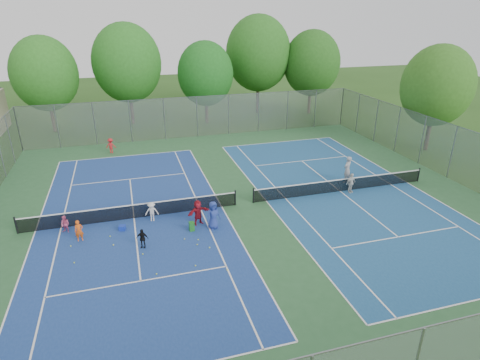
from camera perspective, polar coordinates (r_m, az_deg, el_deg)
name	(u,v)px	position (r m, az deg, el deg)	size (l,w,h in m)	color
ground	(244,204)	(26.16, 0.62, -3.44)	(120.00, 120.00, 0.00)	#254C17
court_pad	(244,204)	(26.16, 0.62, -3.43)	(32.00, 32.00, 0.01)	#2A5931
court_left	(134,218)	(25.23, -14.84, -5.28)	(10.97, 23.77, 0.01)	navy
court_right	(340,191)	(28.80, 14.07, -1.57)	(10.97, 23.77, 0.01)	navy
net_left	(133,212)	(25.03, -14.94, -4.40)	(12.87, 0.10, 0.91)	black
net_right	(341,186)	(28.63, 14.15, -0.77)	(12.87, 0.10, 0.91)	black
fence_north	(197,117)	(40.19, -6.12, 8.92)	(32.00, 0.10, 4.00)	gray
fence_east	(452,153)	(33.45, 27.92, 3.47)	(32.00, 0.10, 4.00)	gray
tree_nw	(45,74)	(45.34, -26.04, 13.42)	(6.40, 6.40, 9.58)	#443326
tree_nl	(127,63)	(45.71, -15.78, 15.70)	(7.20, 7.20, 10.69)	#443326
tree_nc	(205,74)	(44.75, -4.94, 14.81)	(6.00, 6.00, 8.85)	#443326
tree_nr	(258,53)	(49.27, 2.61, 17.54)	(7.60, 7.60, 11.42)	#443326
tree_ne	(312,63)	(49.84, 10.17, 16.04)	(6.60, 6.60, 9.77)	#443326
tree_side_e	(437,86)	(38.89, 26.23, 11.93)	(6.00, 6.00, 9.20)	#443326
ball_crate	(122,228)	(24.07, -16.41, -6.55)	(0.34, 0.34, 0.29)	#1631AA
ball_hopper	(192,226)	(23.15, -6.88, -6.58)	(0.28, 0.28, 0.55)	#227F26
student_a	(79,231)	(23.55, -21.92, -6.73)	(0.45, 0.30, 1.23)	#EF5916
student_b	(65,224)	(24.77, -23.60, -5.80)	(0.50, 0.39, 1.02)	#E45886
student_c	(152,212)	(24.44, -12.44, -4.42)	(0.79, 0.45, 1.22)	silver
student_d	(142,238)	(21.94, -13.73, -8.08)	(0.65, 0.27, 1.10)	black
student_e	(213,215)	(23.02, -3.82, -5.03)	(0.82, 0.54, 1.69)	navy
student_f	(198,212)	(23.58, -5.98, -4.62)	(1.41, 0.45, 1.52)	#A41725
child_far_baseline	(111,146)	(37.19, -17.88, 4.65)	(0.86, 0.50, 1.34)	red
instructor	(347,169)	(30.13, 15.01, 1.46)	(0.72, 0.48, 1.99)	#949496
teen_court_b	(351,183)	(28.56, 15.49, -0.41)	(0.83, 0.35, 1.42)	silver
tennis_ball_0	(110,237)	(23.63, -18.00, -7.66)	(0.07, 0.07, 0.07)	#B0D732
tennis_ball_1	(71,246)	(23.45, -22.93, -8.68)	(0.07, 0.07, 0.07)	#CFE234
tennis_ball_2	(195,266)	(20.27, -6.36, -12.06)	(0.07, 0.07, 0.07)	#E8F338
tennis_ball_3	(157,274)	(20.00, -11.78, -12.99)	(0.07, 0.07, 0.07)	#D1E134
tennis_ball_4	(197,245)	(21.89, -6.10, -9.16)	(0.07, 0.07, 0.07)	yellow
tennis_ball_5	(74,263)	(21.97, -22.51, -10.85)	(0.07, 0.07, 0.07)	#ACCE30
tennis_ball_6	(143,254)	(21.59, -13.65, -10.23)	(0.07, 0.07, 0.07)	#D6F037
tennis_ball_7	(184,239)	(22.46, -7.90, -8.36)	(0.07, 0.07, 0.07)	gold
tennis_ball_8	(198,240)	(22.31, -5.97, -8.48)	(0.07, 0.07, 0.07)	#DFEE37
tennis_ball_9	(113,245)	(22.76, -17.56, -8.85)	(0.07, 0.07, 0.07)	#F0F238
tennis_ball_10	(210,248)	(21.57, -4.36, -9.61)	(0.07, 0.07, 0.07)	#D3F539
tennis_ball_11	(227,270)	(19.87, -1.83, -12.70)	(0.07, 0.07, 0.07)	#CCD231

